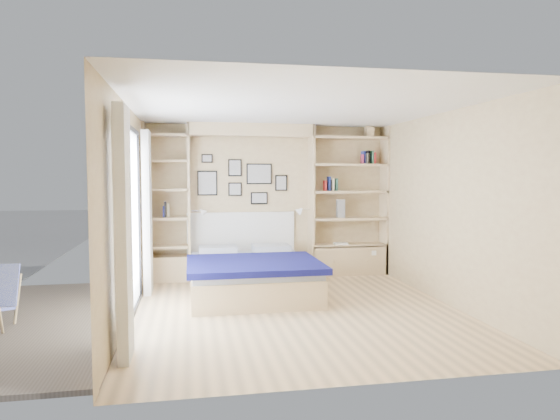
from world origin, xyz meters
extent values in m
plane|color=#DDB983|center=(0.00, 0.00, 0.00)|extent=(4.50, 4.50, 0.00)
plane|color=tan|center=(0.00, 2.25, 1.25)|extent=(4.00, 0.00, 4.00)
plane|color=tan|center=(0.00, -2.25, 1.25)|extent=(4.00, 0.00, 4.00)
plane|color=tan|center=(-2.00, 0.00, 1.25)|extent=(0.00, 4.50, 4.50)
plane|color=tan|center=(2.00, 0.00, 1.25)|extent=(0.00, 4.50, 4.50)
plane|color=white|center=(0.00, 0.00, 2.50)|extent=(4.50, 4.50, 0.00)
cube|color=tan|center=(-1.30, 2.08, 1.25)|extent=(0.04, 0.35, 2.50)
cube|color=tan|center=(0.70, 2.08, 1.25)|extent=(0.04, 0.35, 2.50)
cube|color=tan|center=(-0.30, 2.08, 2.40)|extent=(2.00, 0.35, 0.20)
cube|color=tan|center=(1.98, 2.08, 1.25)|extent=(0.04, 0.35, 2.50)
cube|color=tan|center=(-1.98, 2.08, 1.25)|extent=(0.04, 0.35, 2.50)
cube|color=tan|center=(1.35, 2.08, 0.25)|extent=(1.30, 0.35, 0.50)
cube|color=tan|center=(-1.65, 2.08, 0.20)|extent=(0.70, 0.35, 0.40)
cube|color=black|center=(-1.97, 0.00, 2.23)|extent=(0.04, 2.08, 0.06)
cube|color=black|center=(-1.97, 0.00, 0.03)|extent=(0.04, 2.08, 0.06)
cube|color=black|center=(-1.97, -1.02, 1.10)|extent=(0.04, 0.06, 2.20)
cube|color=black|center=(-1.97, 1.02, 1.10)|extent=(0.04, 0.06, 2.20)
cube|color=silver|center=(-1.98, 0.00, 1.12)|extent=(0.01, 2.00, 2.20)
cube|color=white|center=(-1.88, -1.30, 1.15)|extent=(0.10, 0.45, 2.30)
cube|color=white|center=(-1.88, 1.30, 1.15)|extent=(0.10, 0.45, 2.30)
cube|color=tan|center=(1.35, 2.08, 0.50)|extent=(1.30, 0.35, 0.04)
cube|color=tan|center=(1.35, 2.08, 0.95)|extent=(1.30, 0.35, 0.04)
cube|color=tan|center=(1.35, 2.08, 1.40)|extent=(1.30, 0.35, 0.04)
cube|color=tan|center=(1.35, 2.08, 1.85)|extent=(1.30, 0.35, 0.04)
cube|color=tan|center=(1.35, 2.08, 2.30)|extent=(1.30, 0.35, 0.04)
cube|color=tan|center=(-1.65, 2.08, 0.55)|extent=(0.70, 0.35, 0.04)
cube|color=tan|center=(-1.65, 2.08, 1.00)|extent=(0.70, 0.35, 0.04)
cube|color=tan|center=(-1.65, 2.08, 1.45)|extent=(0.70, 0.35, 0.04)
cube|color=tan|center=(-1.65, 2.08, 1.90)|extent=(0.70, 0.35, 0.04)
cube|color=tan|center=(-1.65, 2.08, 2.30)|extent=(0.70, 0.35, 0.04)
cube|color=tan|center=(-0.45, 0.99, 0.18)|extent=(1.67, 2.09, 0.37)
cube|color=#A8ADB7|center=(-0.45, 0.99, 0.42)|extent=(1.63, 2.05, 0.10)
cube|color=#0C0D45|center=(-0.45, 0.63, 0.49)|extent=(1.77, 1.46, 0.08)
cube|color=#A8ADB7|center=(-0.87, 1.73, 0.53)|extent=(0.58, 0.42, 0.12)
cube|color=#A8ADB7|center=(-0.03, 1.73, 0.53)|extent=(0.58, 0.42, 0.12)
cube|color=white|center=(-0.45, 2.22, 0.72)|extent=(1.77, 0.04, 0.70)
cube|color=black|center=(-1.00, 2.23, 1.55)|extent=(0.32, 0.02, 0.40)
cube|color=gray|center=(-1.00, 2.21, 1.55)|extent=(0.28, 0.01, 0.36)
cube|color=black|center=(-0.55, 2.23, 1.80)|extent=(0.22, 0.02, 0.28)
cube|color=gray|center=(-0.55, 2.21, 1.80)|extent=(0.18, 0.01, 0.24)
cube|color=black|center=(-0.55, 2.23, 1.45)|extent=(0.22, 0.02, 0.22)
cube|color=gray|center=(-0.55, 2.21, 1.45)|extent=(0.18, 0.01, 0.18)
cube|color=black|center=(-0.15, 2.23, 1.70)|extent=(0.42, 0.02, 0.34)
cube|color=gray|center=(-0.15, 2.21, 1.70)|extent=(0.38, 0.01, 0.30)
cube|color=black|center=(-0.15, 2.23, 1.30)|extent=(0.28, 0.02, 0.20)
cube|color=gray|center=(-0.15, 2.21, 1.30)|extent=(0.24, 0.01, 0.16)
cube|color=black|center=(0.22, 2.23, 1.55)|extent=(0.20, 0.02, 0.26)
cube|color=gray|center=(0.22, 2.21, 1.55)|extent=(0.16, 0.01, 0.22)
cube|color=black|center=(-1.00, 2.23, 1.95)|extent=(0.18, 0.02, 0.14)
cube|color=gray|center=(-1.00, 2.21, 1.95)|extent=(0.14, 0.01, 0.10)
cylinder|color=silver|center=(-1.16, 2.00, 1.12)|extent=(0.20, 0.02, 0.02)
cone|color=white|center=(-1.06, 2.00, 1.10)|extent=(0.13, 0.12, 0.15)
cylinder|color=silver|center=(0.56, 2.00, 1.12)|extent=(0.20, 0.02, 0.02)
cone|color=white|center=(0.46, 2.00, 1.10)|extent=(0.13, 0.12, 0.15)
cube|color=#A51E1E|center=(0.93, 2.07, 1.51)|extent=(0.02, 0.15, 0.17)
cube|color=navy|center=(1.00, 2.07, 1.54)|extent=(0.03, 0.15, 0.24)
cube|color=black|center=(1.02, 2.07, 1.51)|extent=(0.03, 0.15, 0.18)
cube|color=#BFB28C|center=(1.06, 2.07, 1.52)|extent=(0.04, 0.15, 0.21)
cube|color=#285548|center=(1.12, 2.07, 1.52)|extent=(0.03, 0.15, 0.21)
cube|color=#AB2D57|center=(1.58, 2.07, 1.95)|extent=(0.02, 0.15, 0.16)
cube|color=navy|center=(1.60, 2.07, 1.98)|extent=(0.03, 0.15, 0.21)
cube|color=black|center=(1.67, 2.07, 1.98)|extent=(0.03, 0.15, 0.22)
cube|color=#BFB28C|center=(1.66, 2.07, 1.96)|extent=(0.04, 0.15, 0.18)
cube|color=#26593F|center=(1.74, 2.07, 1.98)|extent=(0.03, 0.15, 0.22)
cube|color=#A51E1E|center=(1.78, 2.07, 1.97)|extent=(0.03, 0.15, 0.19)
cube|color=navy|center=(-1.69, 2.07, 1.11)|extent=(0.02, 0.15, 0.17)
cube|color=black|center=(-1.67, 2.07, 1.14)|extent=(0.03, 0.15, 0.24)
cube|color=#BFB28C|center=(-1.62, 2.07, 1.13)|extent=(0.03, 0.15, 0.21)
cube|color=tan|center=(1.70, 2.07, 2.40)|extent=(0.13, 0.13, 0.15)
cone|color=tan|center=(1.70, 2.07, 2.51)|extent=(0.20, 0.20, 0.08)
cube|color=slate|center=(1.21, 2.07, 1.12)|extent=(0.12, 0.12, 0.30)
cube|color=white|center=(1.20, 2.02, 0.54)|extent=(0.22, 0.16, 0.03)
cylinder|color=tan|center=(-3.24, -0.43, 0.18)|extent=(0.03, 0.12, 0.35)
cylinder|color=tan|center=(-3.22, 0.05, 0.26)|extent=(0.04, 0.29, 0.57)
camera|label=1|loc=(-1.30, -5.95, 1.68)|focal=32.00mm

